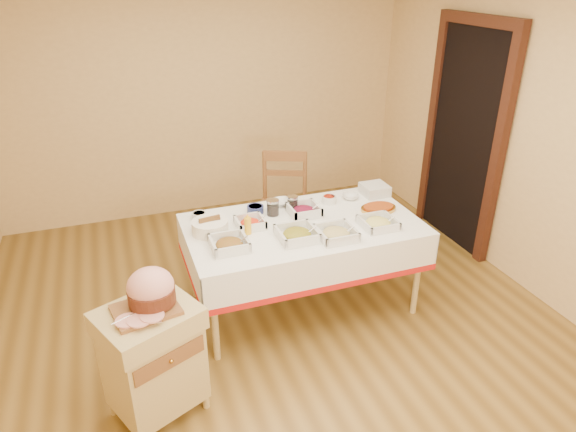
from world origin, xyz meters
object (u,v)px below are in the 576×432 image
(mustard_bottle, at_px, (248,225))
(preserve_jar_left, at_px, (273,208))
(bread_basket, at_px, (210,227))
(ham_on_board, at_px, (150,292))
(dining_chair, at_px, (284,205))
(brass_platter, at_px, (378,208))
(preserve_jar_right, at_px, (293,203))
(dining_table, at_px, (303,242))
(butcher_cart, at_px, (153,356))
(plate_stack, at_px, (375,190))

(mustard_bottle, bearing_deg, preserve_jar_left, 41.56)
(mustard_bottle, height_order, bread_basket, mustard_bottle)
(ham_on_board, height_order, bread_basket, ham_on_board)
(dining_chair, height_order, brass_platter, dining_chair)
(ham_on_board, height_order, preserve_jar_right, ham_on_board)
(ham_on_board, distance_m, brass_platter, 2.06)
(dining_table, relative_size, mustard_bottle, 11.02)
(dining_table, bearing_deg, butcher_cart, -148.76)
(dining_table, relative_size, preserve_jar_right, 15.42)
(ham_on_board, distance_m, plate_stack, 2.29)
(dining_table, height_order, preserve_jar_left, preserve_jar_left)
(butcher_cart, relative_size, plate_stack, 3.58)
(preserve_jar_left, bearing_deg, ham_on_board, -137.59)
(bread_basket, bearing_deg, dining_table, -7.37)
(brass_platter, bearing_deg, mustard_bottle, -178.10)
(butcher_cart, xyz_separation_m, plate_stack, (2.07, 1.09, 0.36))
(preserve_jar_left, height_order, preserve_jar_right, preserve_jar_left)
(dining_table, xyz_separation_m, brass_platter, (0.68, 0.02, 0.18))
(dining_table, distance_m, ham_on_board, 1.47)
(preserve_jar_right, bearing_deg, ham_on_board, -140.93)
(preserve_jar_left, distance_m, mustard_bottle, 0.37)
(dining_table, xyz_separation_m, dining_chair, (0.15, 0.87, -0.08))
(butcher_cart, xyz_separation_m, preserve_jar_left, (1.10, 1.00, 0.38))
(plate_stack, bearing_deg, butcher_cart, -152.25)
(dining_chair, bearing_deg, butcher_cart, -130.76)
(ham_on_board, relative_size, plate_stack, 1.78)
(preserve_jar_left, height_order, bread_basket, preserve_jar_left)
(dining_table, distance_m, mustard_bottle, 0.51)
(dining_table, height_order, bread_basket, bread_basket)
(dining_chair, xyz_separation_m, ham_on_board, (-1.38, -1.62, 0.37))
(preserve_jar_left, relative_size, preserve_jar_right, 1.12)
(plate_stack, distance_m, brass_platter, 0.32)
(plate_stack, relative_size, brass_platter, 0.72)
(bread_basket, xyz_separation_m, brass_platter, (1.39, -0.07, -0.03))
(dining_chair, relative_size, preserve_jar_left, 7.63)
(mustard_bottle, bearing_deg, dining_table, 2.23)
(dining_chair, height_order, plate_stack, dining_chair)
(butcher_cart, bearing_deg, mustard_bottle, 42.50)
(dining_table, bearing_deg, preserve_jar_right, 86.85)
(ham_on_board, bearing_deg, preserve_jar_right, 39.07)
(plate_stack, bearing_deg, bread_basket, -171.52)
(dining_table, bearing_deg, bread_basket, 172.63)
(butcher_cart, bearing_deg, preserve_jar_right, 39.05)
(butcher_cart, height_order, plate_stack, plate_stack)
(preserve_jar_right, height_order, brass_platter, preserve_jar_right)
(ham_on_board, height_order, mustard_bottle, ham_on_board)
(butcher_cart, distance_m, brass_platter, 2.13)
(preserve_jar_left, bearing_deg, brass_platter, -13.90)
(butcher_cart, xyz_separation_m, preserve_jar_right, (1.29, 1.04, 0.37))
(ham_on_board, xyz_separation_m, mustard_bottle, (0.78, 0.72, -0.05))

